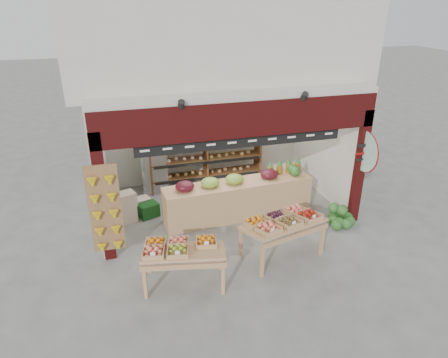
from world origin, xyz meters
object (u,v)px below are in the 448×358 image
(refrigerator, at_px, (154,160))
(cardboard_stack, at_px, (134,208))
(back_shelving, at_px, (205,146))
(display_table_right, at_px, (283,222))
(watermelon_pile, at_px, (340,218))
(display_table_left, at_px, (178,249))
(mid_counter, at_px, (238,198))

(refrigerator, height_order, cardboard_stack, refrigerator)
(back_shelving, bearing_deg, display_table_right, -79.30)
(refrigerator, bearing_deg, watermelon_pile, -36.08)
(back_shelving, xyz_separation_m, display_table_left, (-1.44, -3.92, -0.44))
(back_shelving, relative_size, display_table_left, 1.92)
(display_table_right, bearing_deg, mid_counter, 101.63)
(cardboard_stack, xyz_separation_m, display_table_right, (2.73, -2.34, 0.52))
(watermelon_pile, bearing_deg, display_table_right, -157.47)
(cardboard_stack, relative_size, watermelon_pile, 1.64)
(display_table_right, bearing_deg, watermelon_pile, 22.53)
(cardboard_stack, xyz_separation_m, mid_counter, (2.37, -0.57, 0.21))
(mid_counter, bearing_deg, display_table_left, -130.53)
(display_table_left, bearing_deg, back_shelving, 69.90)
(back_shelving, relative_size, watermelon_pile, 4.58)
(display_table_right, xyz_separation_m, watermelon_pile, (1.79, 0.74, -0.62))
(back_shelving, height_order, display_table_right, back_shelving)
(refrigerator, bearing_deg, cardboard_stack, -112.77)
(back_shelving, distance_m, cardboard_stack, 2.58)
(refrigerator, distance_m, mid_counter, 2.65)
(back_shelving, relative_size, mid_counter, 0.86)
(display_table_left, height_order, watermelon_pile, display_table_left)
(cardboard_stack, relative_size, display_table_right, 0.64)
(display_table_left, bearing_deg, watermelon_pile, 14.70)
(refrigerator, height_order, display_table_left, refrigerator)
(display_table_right, bearing_deg, display_table_left, -172.36)
(cardboard_stack, relative_size, display_table_left, 0.69)
(mid_counter, distance_m, display_table_right, 1.84)
(refrigerator, xyz_separation_m, mid_counter, (1.71, -1.99, -0.38))
(display_table_left, bearing_deg, cardboard_stack, 102.99)
(refrigerator, relative_size, watermelon_pile, 2.59)
(back_shelving, distance_m, refrigerator, 1.42)
(cardboard_stack, distance_m, mid_counter, 2.44)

